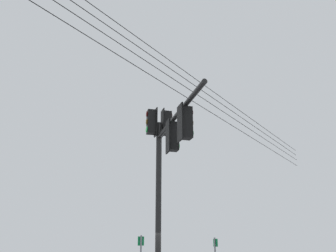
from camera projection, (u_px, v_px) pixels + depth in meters
name	position (u px, v px, depth m)	size (l,w,h in m)	color
signal_mast_assembly	(166.00, 154.00, 11.72)	(4.99, 1.31, 6.91)	black
overhead_wire_span	(180.00, 80.00, 14.91)	(23.34, 20.69, 1.88)	black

